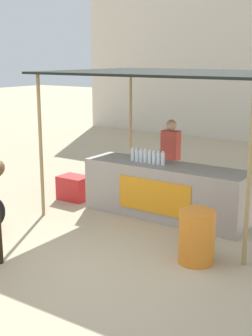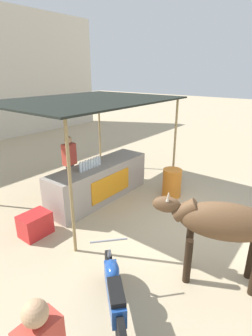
{
  "view_description": "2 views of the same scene",
  "coord_description": "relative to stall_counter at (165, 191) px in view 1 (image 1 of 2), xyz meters",
  "views": [
    {
      "loc": [
        3.88,
        -4.81,
        2.81
      ],
      "look_at": [
        0.0,
        0.95,
        1.15
      ],
      "focal_mm": 50.0,
      "sensor_mm": 36.0,
      "label": 1
    },
    {
      "loc": [
        -4.54,
        -2.21,
        3.2
      ],
      "look_at": [
        0.09,
        1.39,
        1.02
      ],
      "focal_mm": 28.0,
      "sensor_mm": 36.0,
      "label": 2
    }
  ],
  "objects": [
    {
      "name": "vendor_behind_counter",
      "position": [
        -0.32,
        0.75,
        0.37
      ],
      "size": [
        0.34,
        0.22,
        1.65
      ],
      "color": "#383842",
      "rests_on": "ground"
    },
    {
      "name": "cooler_box",
      "position": [
        -2.04,
        -0.1,
        -0.24
      ],
      "size": [
        0.6,
        0.44,
        0.48
      ],
      "primitive_type": "cube",
      "color": "red",
      "rests_on": "ground"
    },
    {
      "name": "water_bottle_row",
      "position": [
        -0.35,
        -0.05,
        0.59
      ],
      "size": [
        0.7,
        0.07,
        0.25
      ],
      "color": "silver",
      "rests_on": "stall_counter"
    },
    {
      "name": "water_barrel",
      "position": [
        1.3,
        -1.43,
        -0.1
      ],
      "size": [
        0.5,
        0.5,
        0.76
      ],
      "primitive_type": "cylinder",
      "color": "orange",
      "rests_on": "ground"
    },
    {
      "name": "stall_counter",
      "position": [
        0.0,
        0.0,
        0.0
      ],
      "size": [
        3.0,
        0.82,
        0.96
      ],
      "color": "#9E9389",
      "rests_on": "ground"
    },
    {
      "name": "stall_awning",
      "position": [
        0.0,
        0.3,
        1.98
      ],
      "size": [
        4.2,
        3.2,
        2.56
      ],
      "color": "black",
      "rests_on": "ground"
    },
    {
      "name": "ground_plane",
      "position": [
        0.0,
        -2.2,
        -0.48
      ],
      "size": [
        60.0,
        60.0,
        0.0
      ],
      "primitive_type": "plane",
      "color": "tan"
    }
  ]
}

